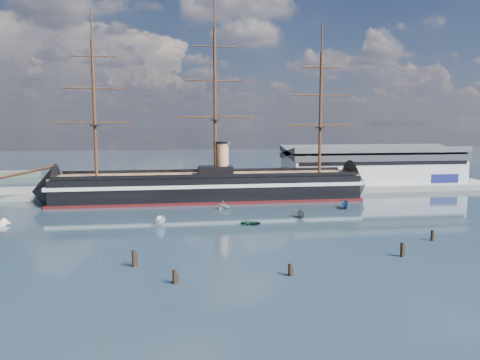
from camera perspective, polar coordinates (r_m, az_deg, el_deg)
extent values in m
plane|color=#1C262F|center=(120.14, -1.85, -4.01)|extent=(600.00, 600.00, 0.00)
cube|color=slate|center=(156.68, 0.19, -1.46)|extent=(180.00, 18.00, 2.00)
cube|color=#B7BABC|center=(173.64, 15.83, 1.42)|extent=(62.00, 20.00, 10.00)
cube|color=#3F4247|center=(173.22, 15.89, 3.26)|extent=(63.00, 21.00, 2.00)
cube|color=silver|center=(151.73, -2.24, 1.69)|extent=(4.00, 4.00, 14.00)
cube|color=#3F4247|center=(151.24, -2.26, 4.52)|extent=(5.00, 5.00, 1.00)
cube|color=black|center=(138.90, -3.83, -0.88)|extent=(88.05, 16.27, 7.00)
cube|color=silver|center=(138.74, -3.84, -0.39)|extent=(90.05, 16.52, 1.00)
cube|color=#491011|center=(139.43, -3.82, -2.36)|extent=(90.05, 16.48, 0.90)
cone|color=black|center=(142.71, -22.78, -1.31)|extent=(14.05, 15.72, 15.68)
cone|color=black|center=(150.22, 14.13, -0.60)|extent=(11.05, 15.71, 15.68)
cube|color=brown|center=(138.46, -3.84, 0.60)|extent=(88.04, 14.99, 0.40)
cube|color=black|center=(138.50, -3.02, 1.19)|extent=(10.02, 6.03, 2.50)
cylinder|color=tan|center=(138.41, -2.21, 2.64)|extent=(3.20, 3.20, 9.00)
cylinder|color=#381E0F|center=(143.55, -25.00, 0.76)|extent=(17.75, 0.75, 4.43)
cylinder|color=#381E0F|center=(138.68, -17.34, 8.26)|extent=(0.90, 0.90, 38.00)
cylinder|color=#381E0F|center=(137.97, -3.08, 9.40)|extent=(0.90, 0.90, 42.00)
cylinder|color=#381E0F|center=(144.62, 9.78, 8.00)|extent=(0.90, 0.90, 36.00)
imported|color=white|center=(106.63, -9.63, -5.50)|extent=(6.36, 2.90, 2.46)
imported|color=#133B28|center=(105.99, 1.32, -5.48)|extent=(1.96, 3.10, 1.35)
imported|color=slate|center=(114.97, 7.44, -4.56)|extent=(5.28, 2.45, 2.04)
imported|color=beige|center=(125.24, -2.00, -3.57)|extent=(7.29, 6.32, 2.50)
imported|color=#335886|center=(129.04, 12.77, -3.42)|extent=(6.57, 3.63, 2.49)
cylinder|color=black|center=(77.61, -12.79, -10.27)|extent=(0.64, 0.64, 3.43)
cylinder|color=black|center=(71.84, 6.12, -11.54)|extent=(0.64, 0.64, 2.60)
cylinder|color=black|center=(85.84, 19.12, -8.81)|extent=(0.64, 0.64, 3.17)
cylinder|color=black|center=(99.22, 22.37, -6.85)|extent=(0.64, 0.64, 2.80)
cylinder|color=black|center=(68.82, -7.96, -12.40)|extent=(0.64, 0.64, 2.75)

